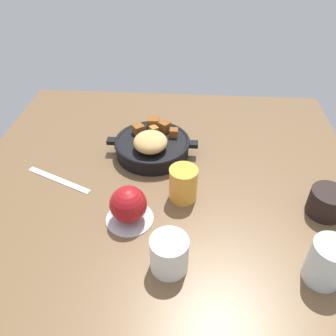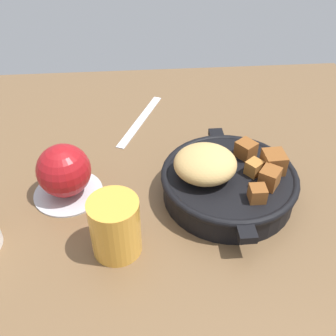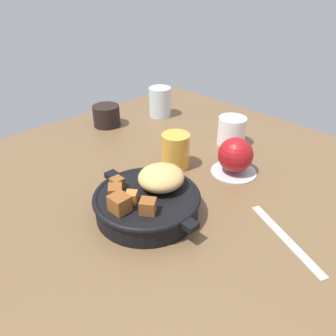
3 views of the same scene
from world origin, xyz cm
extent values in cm
cube|color=brown|center=(0.00, 0.00, -1.20)|extent=(101.25, 99.96, 2.40)
cylinder|color=black|center=(4.43, -13.05, 2.23)|extent=(20.16, 20.16, 4.46)
torus|color=black|center=(4.43, -13.05, 4.10)|extent=(20.95, 20.95, 1.20)
cube|color=black|center=(15.72, -13.05, 3.79)|extent=(2.64, 2.40, 1.20)
cube|color=black|center=(-6.85, -13.05, 3.79)|extent=(2.64, 2.40, 1.20)
ellipsoid|color=tan|center=(4.42, -9.18, 6.71)|extent=(8.93, 9.36, 4.49)
cube|color=brown|center=(4.81, -19.67, 6.04)|extent=(3.53, 3.30, 3.15)
cube|color=#A86B2D|center=(4.30, -16.61, 5.57)|extent=(2.97, 3.00, 2.22)
cube|color=brown|center=(-1.35, -15.66, 5.59)|extent=(2.27, 2.28, 2.27)
cube|color=brown|center=(8.66, -16.39, 5.77)|extent=(3.78, 3.75, 2.61)
cube|color=brown|center=(1.45, -18.12, 5.91)|extent=(3.83, 3.77, 2.89)
cylinder|color=#B7BABF|center=(6.99, 12.01, 0.30)|extent=(10.85, 10.85, 0.60)
sphere|color=maroon|center=(6.99, 12.01, 4.73)|extent=(8.26, 8.26, 8.26)
cube|color=silver|center=(27.36, -0.36, 0.18)|extent=(18.65, 9.52, 0.36)
cylinder|color=gold|center=(-4.71, 4.02, 4.29)|extent=(6.74, 6.74, 8.59)
camera|label=1|loc=(-5.32, 63.68, 57.65)|focal=36.40mm
camera|label=2|loc=(-40.33, 0.00, 43.08)|focal=42.30mm
camera|label=3|loc=(45.12, -46.72, 41.82)|focal=35.76mm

